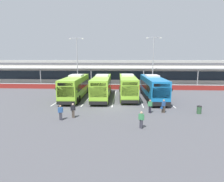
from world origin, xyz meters
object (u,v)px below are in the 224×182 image
Objects in this scene: coach_bus_left_centre at (102,87)px; pedestrian_with_handbag at (163,106)px; pedestrian_near_bin at (73,110)px; coach_bus_leftmost at (76,87)px; pedestrian_in_dark_coat at (141,119)px; coach_bus_centre at (128,86)px; pedestrian_approaching_bus at (61,112)px; lamp_post_west at (77,59)px; litter_bin at (199,110)px; lamp_post_centre at (153,59)px; coach_bus_right_centre at (153,88)px; pedestrian_child at (150,106)px.

coach_bus_left_centre is 7.55× the size of pedestrian_with_handbag.
coach_bus_left_centre is at bearing 79.83° from pedestrian_near_bin.
coach_bus_leftmost is 7.55× the size of pedestrian_in_dark_coat.
coach_bus_centre is at bearing 93.86° from pedestrian_in_dark_coat.
lamp_post_west is at bearing 99.42° from pedestrian_approaching_bus.
pedestrian_in_dark_coat is 8.95m from litter_bin.
litter_bin is (12.50, -8.32, -1.32)m from coach_bus_left_centre.
pedestrian_near_bin is (2.42, -10.54, -0.91)m from coach_bus_leftmost.
pedestrian_with_handbag is at bearing -94.57° from lamp_post_centre.
coach_bus_right_centre is (4.01, -1.27, 0.00)m from coach_bus_centre.
coach_bus_right_centre is 13.66m from pedestrian_in_dark_coat.
pedestrian_approaching_bus is (-11.37, -3.40, 0.02)m from pedestrian_with_handbag.
coach_bus_left_centre reaches higher than litter_bin.
coach_bus_right_centre reaches higher than pedestrian_in_dark_coat.
lamp_post_west is (-2.51, 11.68, 4.50)m from coach_bus_leftmost.
coach_bus_leftmost is 4.36m from coach_bus_left_centre.
coach_bus_right_centre is at bearing 79.44° from pedestrian_child.
pedestrian_with_handbag is 1.74× the size of litter_bin.
lamp_post_centre is at bearing -1.61° from lamp_post_west.
coach_bus_right_centre is at bearing -1.59° from coach_bus_left_centre.
lamp_post_centre is (12.91, 22.64, 5.42)m from pedestrian_approaching_bus.
coach_bus_leftmost is at bearing -177.05° from coach_bus_left_centre.
lamp_post_west is at bearing 178.39° from lamp_post_centre.
pedestrian_in_dark_coat is at bearing -12.78° from pedestrian_approaching_bus.
pedestrian_child is (11.08, -8.19, -0.91)m from coach_bus_leftmost.
coach_bus_centre is (8.59, 1.27, 0.00)m from coach_bus_leftmost.
pedestrian_near_bin reaches higher than litter_bin.
pedestrian_near_bin and pedestrian_approaching_bus have the same top height.
lamp_post_centre reaches higher than pedestrian_with_handbag.
lamp_post_centre is 11.83× the size of litter_bin.
lamp_post_west is 11.83× the size of litter_bin.
pedestrian_in_dark_coat is 25.53m from lamp_post_centre.
pedestrian_in_dark_coat is (-3.12, -5.27, 0.02)m from pedestrian_with_handbag.
coach_bus_left_centre and coach_bus_right_centre have the same top height.
pedestrian_with_handbag is at bearing -44.66° from coach_bus_left_centre.
coach_bus_centre is 12.55m from litter_bin.
coach_bus_left_centre is 12.07m from pedestrian_approaching_bus.
pedestrian_child and pedestrian_near_bin have the same top height.
coach_bus_right_centre reaches higher than pedestrian_with_handbag.
coach_bus_leftmost is 12.77m from lamp_post_west.
coach_bus_left_centre is at bearing 75.44° from pedestrian_approaching_bus.
coach_bus_centre is at bearing 8.40° from coach_bus_leftmost.
lamp_post_west is at bearing 142.28° from coach_bus_right_centre.
lamp_post_centre is (4.66, 24.51, 5.42)m from pedestrian_in_dark_coat.
pedestrian_approaching_bus is at bearing -83.37° from coach_bus_leftmost.
coach_bus_right_centre reaches higher than pedestrian_near_bin.
pedestrian_approaching_bus is 1.74× the size of litter_bin.
coach_bus_left_centre is 1.11× the size of lamp_post_west.
coach_bus_left_centre is (4.35, 0.22, 0.00)m from coach_bus_leftmost.
lamp_post_west is at bearing 124.36° from pedestrian_child.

